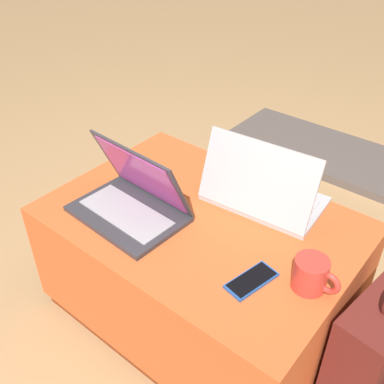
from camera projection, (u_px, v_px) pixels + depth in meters
name	position (u px, v px, depth m)	size (l,w,h in m)	color
ground_plane	(200.00, 309.00, 1.69)	(14.00, 14.00, 0.00)	tan
ottoman	(200.00, 267.00, 1.56)	(0.97, 0.68, 0.45)	maroon
laptop_near	(132.00, 200.00, 1.42)	(0.36, 0.26, 0.24)	#333338
laptop_far	(262.00, 192.00, 1.45)	(0.39, 0.27, 0.24)	#B7B7BC
cell_phone	(252.00, 280.00, 1.20)	(0.09, 0.16, 0.01)	#1E4C9E
backpack	(373.00, 358.00, 1.29)	(0.22, 0.32, 0.49)	#5B1E19
coffee_mug	(312.00, 275.00, 1.16)	(0.13, 0.09, 0.09)	red
fireplace_hearth	(348.00, 160.00, 2.52)	(1.40, 0.50, 0.04)	#564C47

